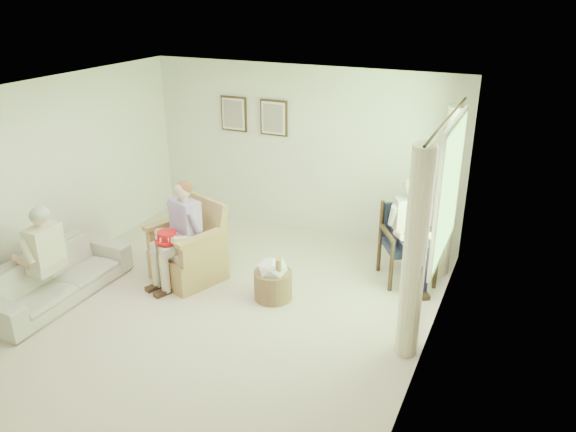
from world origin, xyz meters
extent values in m
plane|color=beige|center=(0.00, 0.00, 0.00)|extent=(5.50, 5.50, 0.00)
cube|color=silver|center=(0.00, 2.75, 1.30)|extent=(5.00, 0.04, 2.60)
cube|color=silver|center=(-2.50, 0.00, 1.30)|extent=(0.04, 5.50, 2.60)
cube|color=silver|center=(2.50, 0.00, 1.30)|extent=(0.04, 5.50, 2.60)
cube|color=white|center=(0.00, 0.00, 2.60)|extent=(5.00, 5.50, 0.02)
cube|color=#2D6B23|center=(2.47, 1.20, 1.55)|extent=(0.02, 1.40, 1.50)
cube|color=white|center=(2.46, 1.20, 2.33)|extent=(0.04, 1.52, 0.06)
cube|color=white|center=(2.46, 1.20, 0.77)|extent=(0.04, 1.52, 0.06)
cylinder|color=#382114|center=(2.37, 1.20, 2.35)|extent=(0.03, 2.50, 0.03)
cylinder|color=beige|center=(2.33, 0.22, 1.15)|extent=(0.34, 0.34, 2.30)
cylinder|color=beige|center=(2.33, 2.18, 1.15)|extent=(0.34, 0.34, 2.30)
cube|color=#382114|center=(-1.15, 2.72, 1.78)|extent=(0.45, 0.03, 0.55)
cube|color=silver|center=(-1.15, 2.70, 1.78)|extent=(0.39, 0.01, 0.49)
cube|color=tan|center=(-1.15, 2.69, 1.78)|extent=(0.33, 0.01, 0.43)
cube|color=#382114|center=(-0.45, 2.72, 1.78)|extent=(0.45, 0.03, 0.55)
cube|color=silver|center=(-0.45, 2.70, 1.78)|extent=(0.39, 0.01, 0.49)
cube|color=tan|center=(-0.45, 2.69, 1.78)|extent=(0.33, 0.01, 0.43)
cube|color=tan|center=(-0.71, 0.59, 0.21)|extent=(0.79, 0.77, 0.41)
cube|color=beige|center=(-0.71, 0.56, 0.46)|extent=(0.61, 0.59, 0.10)
cube|color=tan|center=(-0.71, 0.92, 0.75)|extent=(0.73, 0.22, 0.62)
cube|color=tan|center=(-1.07, 0.59, 0.57)|extent=(0.10, 0.71, 0.30)
cube|color=tan|center=(-0.34, 0.59, 0.57)|extent=(0.10, 0.71, 0.30)
cylinder|color=black|center=(1.65, 1.50, 0.22)|extent=(0.06, 0.06, 0.44)
cylinder|color=black|center=(2.25, 1.50, 0.22)|extent=(0.06, 0.06, 0.44)
cylinder|color=black|center=(1.65, 2.06, 0.22)|extent=(0.06, 0.06, 0.44)
cylinder|color=black|center=(2.25, 2.06, 0.22)|extent=(0.06, 0.06, 0.44)
cube|color=#1C213E|center=(1.95, 1.78, 0.49)|extent=(0.58, 0.56, 0.10)
cube|color=#1C213E|center=(1.95, 2.05, 0.75)|extent=(0.54, 0.07, 0.50)
imported|color=beige|center=(-1.95, -0.51, 0.29)|extent=(2.00, 0.78, 0.58)
cube|color=beige|center=(-0.71, 0.56, 0.62)|extent=(0.40, 0.26, 0.16)
cube|color=#A98DC8|center=(-0.71, 0.58, 0.90)|extent=(0.39, 0.24, 0.46)
sphere|color=#DDAD8E|center=(-0.71, 0.57, 1.27)|extent=(0.21, 0.21, 0.21)
ellipsoid|color=brown|center=(-0.71, 0.60, 1.30)|extent=(0.22, 0.22, 0.18)
cube|color=beige|center=(-0.81, 0.34, 0.57)|extent=(0.14, 0.44, 0.13)
cube|color=beige|center=(-0.61, 0.34, 0.57)|extent=(0.14, 0.44, 0.13)
cylinder|color=beige|center=(-0.81, 0.14, 0.29)|extent=(0.12, 0.12, 0.52)
cylinder|color=beige|center=(-0.61, 0.14, 0.29)|extent=(0.12, 0.12, 0.52)
cube|color=#191733|center=(1.95, 1.78, 0.65)|extent=(0.40, 0.26, 0.16)
cube|color=beige|center=(1.95, 1.80, 0.93)|extent=(0.39, 0.24, 0.46)
sphere|color=#DDAD8E|center=(1.95, 1.79, 1.30)|extent=(0.21, 0.21, 0.21)
ellipsoid|color=#B7B2AD|center=(1.95, 1.82, 1.32)|extent=(0.22, 0.22, 0.18)
cube|color=#191733|center=(1.85, 1.56, 0.60)|extent=(0.14, 0.44, 0.13)
cube|color=#191733|center=(2.05, 1.56, 0.60)|extent=(0.14, 0.44, 0.13)
cylinder|color=#191733|center=(1.85, 1.36, 0.30)|extent=(0.12, 0.12, 0.55)
cylinder|color=#191733|center=(2.05, 1.36, 0.30)|extent=(0.12, 0.12, 0.55)
cube|color=beige|center=(-1.95, -0.60, 0.51)|extent=(0.42, 0.26, 0.16)
cube|color=beige|center=(-1.95, -0.58, 0.79)|extent=(0.41, 0.24, 0.46)
sphere|color=#DDAD8E|center=(-1.95, -0.59, 1.16)|extent=(0.21, 0.21, 0.21)
ellipsoid|color=#B7B2AD|center=(-1.95, -0.56, 1.19)|extent=(0.22, 0.22, 0.18)
cube|color=beige|center=(-2.05, -0.82, 0.46)|extent=(0.14, 0.44, 0.13)
cube|color=beige|center=(-1.85, -0.82, 0.46)|extent=(0.14, 0.44, 0.13)
cylinder|color=beige|center=(-2.05, -1.02, 0.24)|extent=(0.12, 0.12, 0.41)
cylinder|color=beige|center=(-1.85, -1.02, 0.24)|extent=(0.12, 0.12, 0.41)
cylinder|color=red|center=(-0.80, 0.30, 0.67)|extent=(0.31, 0.31, 0.04)
cylinder|color=red|center=(-0.80, 0.30, 0.73)|extent=(0.24, 0.24, 0.12)
cube|color=white|center=(-0.67, 0.30, 0.73)|extent=(0.04, 0.01, 0.05)
cube|color=white|center=(-0.71, 0.39, 0.73)|extent=(0.04, 0.04, 0.05)
cube|color=white|center=(-0.80, 0.42, 0.73)|extent=(0.01, 0.05, 0.05)
cube|color=white|center=(-0.89, 0.39, 0.73)|extent=(0.04, 0.04, 0.05)
cube|color=white|center=(-0.92, 0.30, 0.73)|extent=(0.04, 0.01, 0.05)
cube|color=white|center=(-0.89, 0.21, 0.73)|extent=(0.04, 0.04, 0.05)
cube|color=white|center=(-0.80, 0.17, 0.73)|extent=(0.01, 0.04, 0.05)
cube|color=white|center=(-0.71, 0.21, 0.73)|extent=(0.04, 0.04, 0.05)
cylinder|color=tan|center=(0.54, 0.60, 0.19)|extent=(0.51, 0.51, 0.37)
ellipsoid|color=white|center=(0.54, 0.60, 0.43)|extent=(0.43, 0.43, 0.26)
cylinder|color=#A57F56|center=(0.65, 0.55, 0.43)|extent=(0.19, 0.34, 0.56)
camera|label=1|loc=(3.26, -4.94, 3.69)|focal=35.00mm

